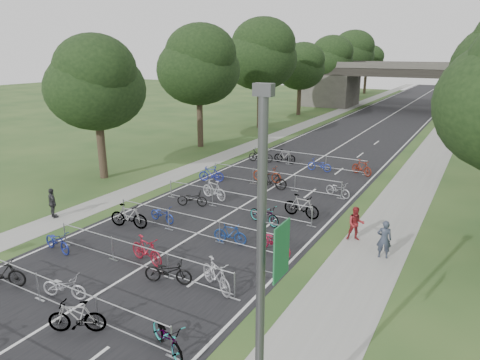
% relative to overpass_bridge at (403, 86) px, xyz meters
% --- Properties ---
extents(road, '(11.00, 140.00, 0.01)m').
position_rel_overpass_bridge_xyz_m(road, '(0.00, -15.00, -3.53)').
color(road, black).
rests_on(road, ground).
extents(sidewalk_right, '(3.00, 140.00, 0.01)m').
position_rel_overpass_bridge_xyz_m(sidewalk_right, '(8.00, -15.00, -3.53)').
color(sidewalk_right, gray).
rests_on(sidewalk_right, ground).
extents(sidewalk_left, '(2.00, 140.00, 0.01)m').
position_rel_overpass_bridge_xyz_m(sidewalk_left, '(-7.50, -15.00, -3.53)').
color(sidewalk_left, gray).
rests_on(sidewalk_left, ground).
extents(lane_markings, '(0.12, 140.00, 0.00)m').
position_rel_overpass_bridge_xyz_m(lane_markings, '(0.00, -15.00, -3.53)').
color(lane_markings, silver).
rests_on(lane_markings, ground).
extents(overpass_bridge, '(31.00, 8.00, 7.05)m').
position_rel_overpass_bridge_xyz_m(overpass_bridge, '(0.00, 0.00, 0.00)').
color(overpass_bridge, '#46433E').
rests_on(overpass_bridge, ground).
extents(lamppost, '(0.61, 0.65, 8.21)m').
position_rel_overpass_bridge_xyz_m(lamppost, '(8.33, -63.00, 0.75)').
color(lamppost, '#4C4C51').
rests_on(lamppost, ground).
extents(tree_left_0, '(6.72, 6.72, 10.25)m').
position_rel_overpass_bridge_xyz_m(tree_left_0, '(-11.39, -49.07, 2.96)').
color(tree_left_0, '#33261C').
rests_on(tree_left_0, ground).
extents(tree_left_1, '(7.56, 7.56, 11.53)m').
position_rel_overpass_bridge_xyz_m(tree_left_1, '(-11.39, -37.07, 3.77)').
color(tree_left_1, '#33261C').
rests_on(tree_left_1, ground).
extents(tree_left_2, '(8.40, 8.40, 12.81)m').
position_rel_overpass_bridge_xyz_m(tree_left_2, '(-11.39, -25.07, 4.58)').
color(tree_left_2, '#33261C').
rests_on(tree_left_2, ground).
extents(tree_left_3, '(6.72, 6.72, 10.25)m').
position_rel_overpass_bridge_xyz_m(tree_left_3, '(-11.39, -13.07, 2.96)').
color(tree_left_3, '#33261C').
rests_on(tree_left_3, ground).
extents(tree_left_4, '(7.56, 7.56, 11.53)m').
position_rel_overpass_bridge_xyz_m(tree_left_4, '(-11.39, -1.07, 3.77)').
color(tree_left_4, '#33261C').
rests_on(tree_left_4, ground).
extents(tree_left_5, '(8.40, 8.40, 12.81)m').
position_rel_overpass_bridge_xyz_m(tree_left_5, '(-11.39, 10.93, 4.58)').
color(tree_left_5, '#33261C').
rests_on(tree_left_5, ground).
extents(tree_left_6, '(6.72, 6.72, 10.25)m').
position_rel_overpass_bridge_xyz_m(tree_left_6, '(-11.39, 22.93, 2.96)').
color(tree_left_6, '#33261C').
rests_on(tree_left_6, ground).
extents(barrier_row_1, '(9.70, 0.08, 1.10)m').
position_rel_overpass_bridge_xyz_m(barrier_row_1, '(0.00, -61.40, -2.99)').
color(barrier_row_1, '#A5A9AD').
rests_on(barrier_row_1, ground).
extents(barrier_row_2, '(9.70, 0.08, 1.10)m').
position_rel_overpass_bridge_xyz_m(barrier_row_2, '(0.00, -57.80, -2.99)').
color(barrier_row_2, '#A5A9AD').
rests_on(barrier_row_2, ground).
extents(barrier_row_3, '(9.70, 0.08, 1.10)m').
position_rel_overpass_bridge_xyz_m(barrier_row_3, '(0.00, -54.00, -2.99)').
color(barrier_row_3, '#A5A9AD').
rests_on(barrier_row_3, ground).
extents(barrier_row_4, '(9.70, 0.08, 1.10)m').
position_rel_overpass_bridge_xyz_m(barrier_row_4, '(0.00, -50.00, -2.99)').
color(barrier_row_4, '#A5A9AD').
rests_on(barrier_row_4, ground).
extents(barrier_row_5, '(9.70, 0.08, 1.10)m').
position_rel_overpass_bridge_xyz_m(barrier_row_5, '(0.00, -45.00, -2.99)').
color(barrier_row_5, '#A5A9AD').
rests_on(barrier_row_5, ground).
extents(barrier_row_6, '(9.70, 0.08, 1.10)m').
position_rel_overpass_bridge_xyz_m(barrier_row_6, '(0.00, -39.00, -2.99)').
color(barrier_row_6, '#A5A9AD').
rests_on(barrier_row_6, ground).
extents(bike_4, '(1.94, 1.31, 1.14)m').
position_rel_overpass_bridge_xyz_m(bike_4, '(-3.56, -61.50, -2.96)').
color(bike_4, black).
rests_on(bike_4, ground).
extents(bike_5, '(1.87, 1.10, 0.93)m').
position_rel_overpass_bridge_xyz_m(bike_5, '(-0.85, -60.82, -3.07)').
color(bike_5, '#ACABB3').
rests_on(bike_5, ground).
extents(bike_6, '(1.89, 1.39, 1.13)m').
position_rel_overpass_bridge_xyz_m(bike_6, '(1.19, -61.96, -2.97)').
color(bike_6, '#A5A9AD').
rests_on(bike_6, ground).
extents(bike_7, '(2.06, 1.44, 1.03)m').
position_rel_overpass_bridge_xyz_m(bike_7, '(4.30, -61.23, -3.02)').
color(bike_7, '#A5A9AD').
rests_on(bike_7, ground).
extents(bike_8, '(1.93, 0.88, 0.98)m').
position_rel_overpass_bridge_xyz_m(bike_8, '(-4.30, -58.45, -3.05)').
color(bike_8, navy).
rests_on(bike_8, ground).
extents(bike_9, '(2.07, 0.92, 1.20)m').
position_rel_overpass_bridge_xyz_m(bike_9, '(-0.06, -57.27, -2.93)').
color(bike_9, maroon).
rests_on(bike_9, ground).
extents(bike_10, '(2.05, 1.26, 1.02)m').
position_rel_overpass_bridge_xyz_m(bike_10, '(1.78, -58.11, -3.02)').
color(bike_10, black).
rests_on(bike_10, ground).
extents(bike_11, '(2.10, 1.46, 1.24)m').
position_rel_overpass_bridge_xyz_m(bike_11, '(3.67, -57.58, -2.91)').
color(bike_11, '#999AA1').
rests_on(bike_11, ground).
extents(bike_12, '(2.17, 1.03, 1.26)m').
position_rel_overpass_bridge_xyz_m(bike_12, '(-3.45, -54.82, -2.90)').
color(bike_12, '#A5A9AD').
rests_on(bike_12, ground).
extents(bike_13, '(1.72, 0.75, 0.88)m').
position_rel_overpass_bridge_xyz_m(bike_13, '(-2.48, -53.37, -3.10)').
color(bike_13, navy).
rests_on(bike_13, ground).
extents(bike_14, '(1.73, 0.66, 1.01)m').
position_rel_overpass_bridge_xyz_m(bike_14, '(2.01, -53.85, -3.03)').
color(bike_14, navy).
rests_on(bike_14, ground).
extents(bike_15, '(2.19, 1.39, 1.09)m').
position_rel_overpass_bridge_xyz_m(bike_15, '(4.21, -53.69, -2.99)').
color(bike_15, maroon).
rests_on(bike_15, ground).
extents(bike_16, '(1.88, 1.24, 0.93)m').
position_rel_overpass_bridge_xyz_m(bike_16, '(-2.53, -50.63, -3.07)').
color(bike_16, black).
rests_on(bike_16, ground).
extents(bike_17, '(2.10, 1.06, 1.21)m').
position_rel_overpass_bridge_xyz_m(bike_17, '(-2.10, -48.96, -2.93)').
color(bike_17, '#BABBC2').
rests_on(bike_17, ground).
extents(bike_18, '(2.11, 1.21, 1.05)m').
position_rel_overpass_bridge_xyz_m(bike_18, '(2.32, -50.90, -3.01)').
color(bike_18, '#A5A9AD').
rests_on(bike_18, ground).
extents(bike_19, '(2.13, 0.76, 1.26)m').
position_rel_overpass_bridge_xyz_m(bike_19, '(3.64, -49.05, -2.91)').
color(bike_19, '#A5A9AD').
rests_on(bike_19, ground).
extents(bike_20, '(1.86, 1.02, 1.08)m').
position_rel_overpass_bridge_xyz_m(bike_20, '(-4.30, -45.96, -3.00)').
color(bike_20, navy).
rests_on(bike_20, ground).
extents(bike_21, '(2.16, 0.79, 1.13)m').
position_rel_overpass_bridge_xyz_m(bike_21, '(-0.91, -44.11, -2.97)').
color(bike_21, maroon).
rests_on(bike_21, ground).
extents(bike_22, '(2.09, 1.01, 1.21)m').
position_rel_overpass_bridge_xyz_m(bike_22, '(0.11, -45.49, -2.93)').
color(bike_22, black).
rests_on(bike_22, ground).
extents(bike_23, '(1.90, 1.19, 0.94)m').
position_rel_overpass_bridge_xyz_m(bike_23, '(4.30, -44.72, -3.06)').
color(bike_23, '#9C9EA4').
rests_on(bike_23, ground).
extents(bike_24, '(2.13, 1.04, 1.07)m').
position_rel_overpass_bridge_xyz_m(bike_24, '(-3.84, -39.41, -3.00)').
color(bike_24, black).
rests_on(bike_24, ground).
extents(bike_25, '(1.85, 0.59, 1.10)m').
position_rel_overpass_bridge_xyz_m(bike_25, '(-1.99, -38.77, -2.98)').
color(bike_25, '#A5A9AD').
rests_on(bike_25, ground).
extents(bike_26, '(1.86, 0.66, 0.98)m').
position_rel_overpass_bridge_xyz_m(bike_26, '(1.28, -39.74, -3.04)').
color(bike_26, navy).
rests_on(bike_26, ground).
extents(bike_27, '(1.88, 1.34, 1.11)m').
position_rel_overpass_bridge_xyz_m(bike_27, '(4.30, -39.13, -2.98)').
color(bike_27, maroon).
rests_on(bike_27, ground).
extents(pedestrian_a, '(0.72, 0.56, 1.73)m').
position_rel_overpass_bridge_xyz_m(pedestrian_a, '(8.55, -51.70, -2.67)').
color(pedestrian_a, '#2D3544').
rests_on(pedestrian_a, ground).
extents(pedestrian_b, '(0.99, 0.90, 1.67)m').
position_rel_overpass_bridge_xyz_m(pedestrian_b, '(6.99, -50.52, -2.70)').
color(pedestrian_b, maroon).
rests_on(pedestrian_b, ground).
extents(pedestrian_c, '(1.05, 0.71, 1.66)m').
position_rel_overpass_bridge_xyz_m(pedestrian_c, '(-7.98, -55.85, -2.70)').
color(pedestrian_c, '#2A2A2D').
rests_on(pedestrian_c, ground).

